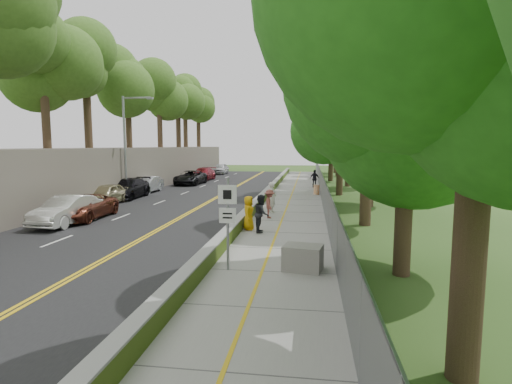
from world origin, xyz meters
TOP-DOWN VIEW (x-y plane):
  - ground at (0.00, 0.00)m, footprint 140.00×140.00m
  - road at (-5.40, 15.00)m, footprint 11.20×66.00m
  - sidewalk at (2.55, 15.00)m, footprint 4.20×66.00m
  - jersey_barrier at (0.25, 15.00)m, footprint 0.42×66.00m
  - rock_embankment at (-13.50, 15.00)m, footprint 5.00×66.00m
  - chainlink_fence at (4.65, 15.00)m, footprint 0.04×66.00m
  - trees_embankment at (-13.00, 15.00)m, footprint 6.40×66.00m
  - trees_fenceside at (7.00, 15.00)m, footprint 7.00×66.00m
  - streetlight at (-10.46, 14.00)m, footprint 2.52×0.22m
  - signpost at (1.05, -3.02)m, footprint 0.62×0.09m
  - construction_barrel at (4.30, 18.45)m, footprint 0.50×0.50m
  - concrete_block at (3.53, -2.68)m, footprint 1.41×1.17m
  - car_1 at (-9.00, 3.53)m, footprint 1.71×4.62m
  - car_2 at (-9.00, 5.04)m, footprint 2.51×5.06m
  - car_3 at (-10.60, 14.02)m, footprint 2.37×5.46m
  - car_4 at (-10.60, 10.65)m, footprint 1.99×4.40m
  - car_5 at (-10.60, 17.80)m, footprint 1.58×4.34m
  - car_6 at (-9.00, 25.54)m, footprint 2.58×5.39m
  - car_7 at (-9.00, 30.66)m, footprint 2.32×5.27m
  - car_8 at (-9.33, 41.59)m, footprint 1.86×4.60m
  - painter_0 at (0.75, 3.44)m, footprint 0.57×0.84m
  - painter_1 at (1.45, 8.56)m, footprint 0.58×0.77m
  - painter_2 at (1.45, 2.97)m, footprint 0.75×0.93m
  - painter_3 at (1.45, 6.80)m, footprint 0.80×1.16m
  - person_far at (4.20, 24.15)m, footprint 1.12×0.81m

SIDE VIEW (x-z plane):
  - ground at x=0.00m, z-range 0.00..0.00m
  - road at x=-5.40m, z-range 0.00..0.04m
  - sidewalk at x=2.55m, z-range 0.00..0.05m
  - jersey_barrier at x=0.25m, z-range 0.00..0.60m
  - construction_barrel at x=4.30m, z-range 0.05..0.87m
  - concrete_block at x=3.53m, z-range 0.05..0.89m
  - car_2 at x=-9.00m, z-range 0.04..1.42m
  - car_5 at x=-10.60m, z-range 0.04..1.46m
  - car_4 at x=-10.60m, z-range 0.04..1.50m
  - car_6 at x=-9.00m, z-range 0.04..1.52m
  - car_7 at x=-9.00m, z-range 0.04..1.54m
  - car_1 at x=-9.00m, z-range 0.04..1.55m
  - car_3 at x=-10.60m, z-range 0.04..1.60m
  - car_8 at x=-9.33m, z-range 0.04..1.61m
  - painter_3 at x=1.45m, z-range 0.05..1.70m
  - painter_0 at x=0.75m, z-range 0.05..1.73m
  - person_far at x=4.20m, z-range 0.05..1.82m
  - painter_2 at x=1.45m, z-range 0.05..1.87m
  - chainlink_fence at x=4.65m, z-range 0.00..2.00m
  - painter_1 at x=1.45m, z-range 0.05..1.96m
  - signpost at x=1.05m, z-range 0.41..3.51m
  - rock_embankment at x=-13.50m, z-range 0.00..4.00m
  - streetlight at x=-10.46m, z-range 0.64..8.64m
  - trees_fenceside at x=7.00m, z-range 0.00..14.00m
  - trees_embankment at x=-13.00m, z-range 4.00..17.00m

